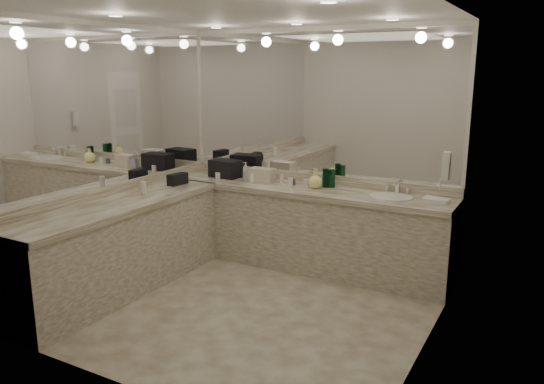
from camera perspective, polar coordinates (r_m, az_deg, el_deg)
The scene contains 36 objects.
floor at distance 5.05m, azimuth -2.53°, elevation -12.14°, with size 3.20×3.20×0.00m, color beige.
ceiling at distance 4.59m, azimuth -2.87°, elevation 18.68°, with size 3.20×3.20×0.00m, color white.
wall_back at distance 5.96m, azimuth 4.89°, elevation 4.83°, with size 3.20×0.02×2.60m, color beige.
wall_left at distance 5.64m, azimuth -16.72°, elevation 3.85°, with size 0.02×3.00×2.60m, color beige.
wall_right at distance 4.06m, azimuth 16.94°, elevation 0.42°, with size 0.02×3.00×2.60m, color beige.
vanity_back_base at distance 5.89m, azimuth 3.53°, elevation -4.04°, with size 3.20×0.60×0.84m, color beige.
vanity_back_top at distance 5.76m, azimuth 3.55°, elevation 0.21°, with size 3.20×0.64×0.06m, color beige.
vanity_left_base at distance 5.44m, azimuth -16.12°, elevation -6.02°, with size 0.60×2.40×0.84m, color beige.
vanity_left_top at distance 5.30m, azimuth -16.35°, elevation -1.44°, with size 0.64×2.42×0.06m, color beige.
backsplash_back at distance 6.00m, azimuth 4.75°, elevation 1.50°, with size 3.20×0.04×0.10m, color beige.
backsplash_left at distance 5.69m, azimuth -16.35°, elevation 0.36°, with size 0.04×3.00×0.10m, color beige.
mirror_back at distance 5.90m, azimuth 4.93°, elevation 9.38°, with size 3.12×0.01×1.55m, color white.
mirror_left at distance 5.58m, azimuth -16.95°, elevation 8.66°, with size 0.01×2.92×1.55m, color white.
sink at distance 5.44m, azimuth 12.68°, elevation -0.59°, with size 0.44×0.44×0.03m, color white.
faucet at distance 5.62m, azimuth 13.32°, elevation 0.60°, with size 0.24×0.16×0.14m, color silver.
wall_phone at distance 4.74m, azimuth 18.25°, elevation 2.69°, with size 0.06×0.10×0.24m, color white.
door at distance 3.66m, azimuth 14.80°, elevation -4.89°, with size 0.02×0.82×2.10m, color white.
black_toiletry_bag at distance 6.31m, azimuth -5.00°, elevation 2.55°, with size 0.36×0.23×0.21m, color black.
black_bag_spill at distance 5.96m, azimuth -10.12°, elevation 1.39°, with size 0.11×0.23×0.13m, color black.
cream_cosmetic_case at distance 6.02m, azimuth -1.08°, elevation 1.86°, with size 0.27×0.17×0.16m, color beige.
hand_towel at distance 5.34m, azimuth 17.23°, elevation -0.85°, with size 0.24×0.16×0.04m, color white.
lotion_left at distance 5.56m, azimuth -13.66°, elevation 0.40°, with size 0.06×0.06×0.13m, color white.
soap_bottle_a at distance 6.18m, azimuth -2.85°, elevation 2.32°, with size 0.08×0.08×0.20m, color beige.
soap_bottle_b at distance 6.07m, azimuth -2.62°, elevation 2.00°, with size 0.08×0.08×0.17m, color #B8B2CA.
soap_bottle_c at distance 5.71m, azimuth 4.70°, elevation 1.37°, with size 0.15×0.15×0.19m, color #FBF98B.
green_bottle_0 at distance 5.77m, azimuth 5.99°, elevation 1.48°, with size 0.07×0.07×0.19m, color #0D522C.
green_bottle_1 at distance 5.77m, azimuth 6.48°, elevation 1.46°, with size 0.07×0.07×0.19m, color #0D522C.
green_bottle_2 at distance 5.77m, azimuth 5.76°, elevation 1.53°, with size 0.07×0.07×0.20m, color #0D522C.
amenity_bottle_0 at distance 6.24m, azimuth -4.36°, elevation 1.76°, with size 0.06×0.06×0.06m, color silver.
amenity_bottle_1 at distance 6.00m, azimuth -2.18°, elevation 1.54°, with size 0.05×0.05×0.10m, color white.
amenity_bottle_2 at distance 5.88m, azimuth 2.22°, elevation 1.12°, with size 0.07×0.07×0.07m, color #3F3F4C.
amenity_bottle_3 at distance 6.24m, azimuth -5.84°, elevation 1.79°, with size 0.06×0.06×0.07m, color white.
amenity_bottle_4 at distance 5.96m, azimuth 1.05°, elevation 1.47°, with size 0.04×0.04×0.10m, color white.
amenity_bottle_5 at distance 6.35m, azimuth -4.99°, elevation 2.23°, with size 0.05×0.05×0.12m, color #3F3F4C.
amenity_bottle_6 at distance 5.78m, azimuth 1.99°, elevation 1.06°, with size 0.05×0.05×0.09m, color white.
amenity_bottle_7 at distance 5.84m, azimuth 3.67°, elevation 1.02°, with size 0.05×0.05×0.06m, color silver.
Camera 1 is at (2.39, -3.89, 2.15)m, focal length 35.00 mm.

